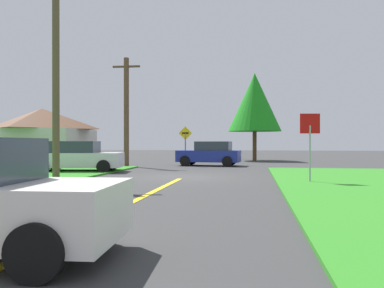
# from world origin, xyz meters

# --- Properties ---
(ground_plane) EXTENTS (120.00, 120.00, 0.00)m
(ground_plane) POSITION_xyz_m (0.00, 0.00, 0.00)
(ground_plane) COLOR #383838
(lane_stripe_center) EXTENTS (0.20, 14.00, 0.01)m
(lane_stripe_center) POSITION_xyz_m (0.00, -8.00, 0.01)
(lane_stripe_center) COLOR yellow
(lane_stripe_center) RESTS_ON ground
(stop_sign) EXTENTS (0.75, 0.15, 2.65)m
(stop_sign) POSITION_xyz_m (5.23, -2.07, 1.87)
(stop_sign) COLOR #9EA0A8
(stop_sign) RESTS_ON ground
(car_approaching_junction) EXTENTS (4.30, 2.24, 1.62)m
(car_approaching_junction) POSITION_xyz_m (0.22, 8.64, 0.80)
(car_approaching_junction) COLOR navy
(car_approaching_junction) RESTS_ON ground
(parked_car_near_building) EXTENTS (4.76, 2.62, 1.62)m
(parked_car_near_building) POSITION_xyz_m (-6.07, 1.98, 0.81)
(parked_car_near_building) COLOR silver
(parked_car_near_building) RESTS_ON ground
(utility_pole_near) EXTENTS (1.78, 0.51, 8.73)m
(utility_pole_near) POSITION_xyz_m (-4.98, -2.30, 4.49)
(utility_pole_near) COLOR brown
(utility_pole_near) RESTS_ON ground
(utility_pole_mid) EXTENTS (1.80, 0.33, 7.05)m
(utility_pole_mid) POSITION_xyz_m (-5.07, 7.09, 3.62)
(utility_pole_mid) COLOR brown
(utility_pole_mid) RESTS_ON ground
(direction_sign) EXTENTS (0.90, 0.15, 2.63)m
(direction_sign) POSITION_xyz_m (-1.37, 8.20, 1.63)
(direction_sign) COLOR slate
(direction_sign) RESTS_ON ground
(oak_tree_left) EXTENTS (4.53, 4.53, 7.50)m
(oak_tree_left) POSITION_xyz_m (3.19, 16.59, 4.99)
(oak_tree_left) COLOR brown
(oak_tree_left) RESTS_ON ground
(barn) EXTENTS (6.78, 7.20, 4.04)m
(barn) POSITION_xyz_m (-12.19, 9.14, 2.02)
(barn) COLOR beige
(barn) RESTS_ON ground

